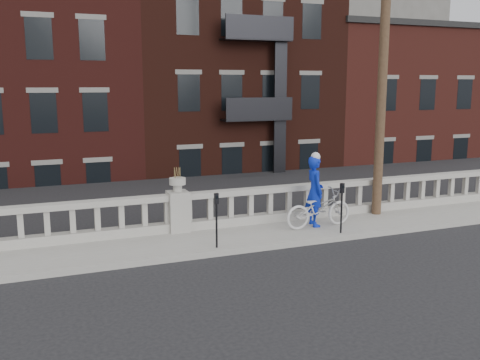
{
  "coord_description": "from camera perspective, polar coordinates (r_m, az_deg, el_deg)",
  "views": [
    {
      "loc": [
        -3.65,
        -9.75,
        4.12
      ],
      "look_at": [
        1.51,
        3.2,
        1.59
      ],
      "focal_mm": 40.0,
      "sensor_mm": 36.0,
      "label": 1
    }
  ],
  "objects": [
    {
      "name": "ground",
      "position": [
        11.19,
        -1.13,
        -11.3
      ],
      "size": [
        120.0,
        120.0,
        0.0
      ],
      "primitive_type": "plane",
      "color": "black",
      "rests_on": "ground"
    },
    {
      "name": "lower_level",
      "position": [
        33.1,
        -14.51,
        7.38
      ],
      "size": [
        80.0,
        44.0,
        20.8
      ],
      "color": "#605E59",
      "rests_on": "ground"
    },
    {
      "name": "sidewalk",
      "position": [
        13.86,
        -5.53,
        -6.72
      ],
      "size": [
        32.0,
        2.2,
        0.15
      ],
      "primitive_type": "cube",
      "color": "gray",
      "rests_on": "ground"
    },
    {
      "name": "planter_pedestal",
      "position": [
        14.55,
        -6.63,
        -2.84
      ],
      "size": [
        0.55,
        0.55,
        1.76
      ],
      "color": "gray",
      "rests_on": "sidewalk"
    },
    {
      "name": "utility_pole",
      "position": [
        16.63,
        15.11,
        13.8
      ],
      "size": [
        1.6,
        0.28,
        10.0
      ],
      "color": "#422D1E",
      "rests_on": "sidewalk"
    },
    {
      "name": "parking_meter_b",
      "position": [
        12.98,
        -2.53,
        -3.65
      ],
      "size": [
        0.1,
        0.09,
        1.36
      ],
      "color": "black",
      "rests_on": "sidewalk"
    },
    {
      "name": "balustrade",
      "position": [
        14.6,
        -6.62,
        -3.57
      ],
      "size": [
        28.0,
        0.34,
        1.03
      ],
      "color": "gray",
      "rests_on": "sidewalk"
    },
    {
      "name": "cyclist",
      "position": [
        15.11,
        7.97,
        -1.18
      ],
      "size": [
        0.57,
        0.78,
        1.98
      ],
      "primitive_type": "imported",
      "rotation": [
        0.0,
        0.0,
        1.43
      ],
      "color": "#0B23AF",
      "rests_on": "sidewalk"
    },
    {
      "name": "bicycle",
      "position": [
        15.06,
        8.38,
        -3.01
      ],
      "size": [
        2.06,
        0.8,
        1.07
      ],
      "primitive_type": "imported",
      "rotation": [
        0.0,
        0.0,
        1.62
      ],
      "color": "silver",
      "rests_on": "sidewalk"
    },
    {
      "name": "parking_meter_c",
      "position": [
        14.49,
        10.8,
        -2.34
      ],
      "size": [
        0.1,
        0.09,
        1.36
      ],
      "color": "black",
      "rests_on": "sidewalk"
    }
  ]
}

